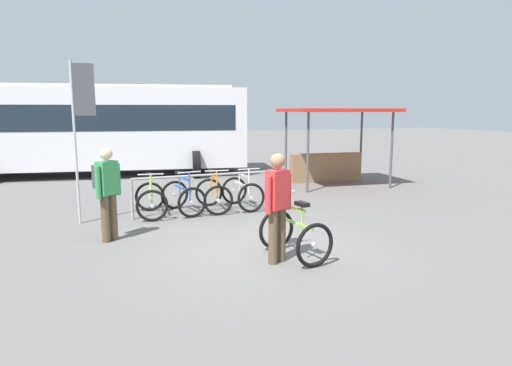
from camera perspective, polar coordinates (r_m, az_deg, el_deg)
ground_plane at (r=7.56m, az=0.62°, el=-8.22°), size 80.00×80.00×0.00m
bike_rack_rail at (r=10.02m, az=-6.43°, el=-0.06°), size 3.21×0.08×0.88m
racked_bike_lime at (r=9.99m, az=-13.06°, el=-1.99°), size 0.78×1.16×0.97m
racked_bike_blue at (r=10.12m, az=-9.15°, el=-1.72°), size 0.82×1.18×0.97m
racked_bike_orange at (r=10.30m, az=-5.37°, el=-1.45°), size 0.75×1.13×0.97m
racked_bike_white at (r=10.53m, az=-1.73°, el=-1.19°), size 0.70×1.12×0.97m
featured_bicycle at (r=7.09m, az=4.45°, el=-5.70°), size 0.81×1.22×0.97m
person_with_featured_bike at (r=6.68m, az=2.72°, el=-2.53°), size 0.49×0.32×1.64m
pedestrian_with_backpack at (r=8.20m, az=-18.23°, el=-0.58°), size 0.47×0.46×1.64m
bus_distant at (r=16.70m, az=-19.18°, el=6.89°), size 10.29×4.62×3.08m
market_stall at (r=14.15m, az=9.54°, el=5.54°), size 3.34×2.64×2.30m
banner_flag at (r=9.59m, az=-21.19°, el=8.38°), size 0.45×0.05×3.20m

